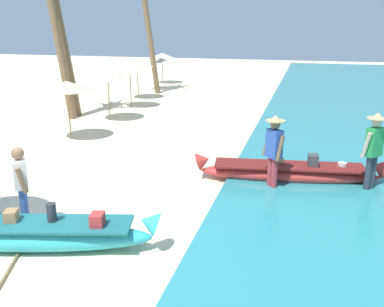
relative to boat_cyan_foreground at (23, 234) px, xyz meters
The scene contains 13 objects.
ground_plane 0.53m from the boat_cyan_foreground, 74.07° to the left, with size 80.00×80.00×0.00m, color beige.
boat_cyan_foreground is the anchor object (origin of this frame).
boat_red_midground 6.01m from the boat_cyan_foreground, 46.70° to the left, with size 4.50×1.32×0.72m.
person_vendor_hatted 5.38m from the boat_cyan_foreground, 44.83° to the left, with size 0.53×0.54×1.75m.
person_tourist_customer 0.98m from the boat_cyan_foreground, 123.57° to the left, with size 0.48×0.55×1.57m.
person_vendor_assistant 7.26m from the boat_cyan_foreground, 35.39° to the left, with size 0.53×0.54×1.83m.
parasol_row_0 7.31m from the boat_cyan_foreground, 114.92° to the left, with size 1.60×1.60×1.91m.
parasol_row_1 10.03m from the boat_cyan_foreground, 107.91° to the left, with size 1.60×1.60×1.91m.
parasol_row_2 12.68m from the boat_cyan_foreground, 105.26° to the left, with size 1.60×1.60×1.91m.
parasol_row_3 15.04m from the boat_cyan_foreground, 105.18° to the left, with size 1.60×1.60×1.91m.
parasol_row_4 18.00m from the boat_cyan_foreground, 103.02° to the left, with size 1.60×1.60×1.91m.
parasol_row_5 20.70m from the boat_cyan_foreground, 102.84° to the left, with size 1.60×1.60×1.91m.
paddle 0.62m from the boat_cyan_foreground, 73.96° to the right, with size 0.82×1.71×0.05m.
Camera 1 is at (4.27, -5.71, 3.63)m, focal length 39.00 mm.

